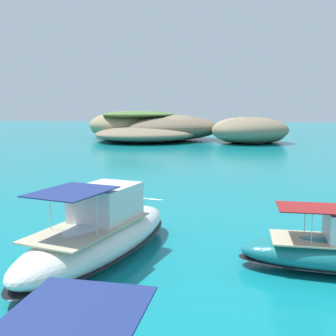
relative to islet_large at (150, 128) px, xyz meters
name	(u,v)px	position (x,y,z in m)	size (l,w,h in m)	color
islet_large	(150,128)	(0.00, 0.00, 0.00)	(35.26, 32.00, 5.87)	#756651
islet_small	(248,131)	(19.71, -4.97, -0.18)	(18.04, 17.23, 4.81)	#84755B
motorboat_white	(101,234)	(12.51, -65.26, -1.45)	(5.40, 10.64, 3.19)	white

